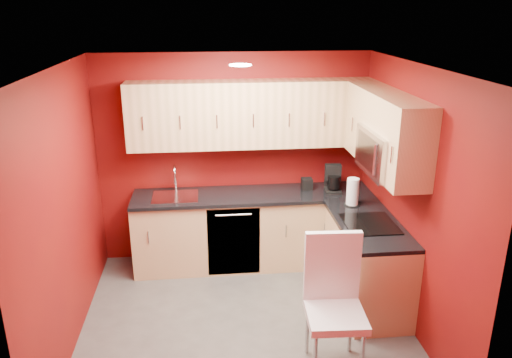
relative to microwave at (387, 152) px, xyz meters
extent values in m
plane|color=#53514E|center=(-1.39, -0.20, -1.66)|extent=(3.20, 3.20, 0.00)
plane|color=white|center=(-1.39, -0.20, 0.84)|extent=(3.20, 3.20, 0.00)
plane|color=#680E09|center=(-1.39, 1.30, -0.41)|extent=(3.20, 0.00, 3.20)
plane|color=#680E09|center=(-1.39, -1.70, -0.41)|extent=(3.20, 0.00, 3.20)
plane|color=#680E09|center=(-2.99, -0.20, -0.41)|extent=(0.00, 3.00, 3.00)
plane|color=#680E09|center=(0.21, -0.20, -0.41)|extent=(0.00, 3.00, 3.00)
cube|color=tan|center=(-1.19, 1.00, -1.22)|extent=(2.80, 0.60, 0.87)
cube|color=tan|center=(-0.09, 0.05, -1.22)|extent=(0.60, 1.30, 0.87)
cube|color=black|center=(-1.19, 0.99, -0.77)|extent=(2.80, 0.63, 0.04)
cube|color=black|center=(-0.11, 0.04, -0.77)|extent=(0.63, 1.27, 0.04)
cube|color=tan|center=(-1.19, 1.13, 0.17)|extent=(2.80, 0.35, 0.75)
cube|color=tan|center=(0.03, 0.67, 0.17)|extent=(0.35, 0.57, 0.75)
cube|color=tan|center=(0.03, -0.49, 0.17)|extent=(0.35, 0.22, 0.75)
cube|color=tan|center=(0.03, 0.00, 0.38)|extent=(0.35, 0.76, 0.33)
cube|color=silver|center=(0.01, 0.00, 0.00)|extent=(0.40, 0.76, 0.42)
cube|color=black|center=(-0.18, 0.00, 0.00)|extent=(0.02, 0.62, 0.33)
cylinder|color=silver|center=(-0.20, -0.23, 0.00)|extent=(0.02, 0.02, 0.29)
cube|color=black|center=(-0.11, 0.00, -0.74)|extent=(0.50, 0.55, 0.01)
cube|color=silver|center=(-2.09, 0.98, -0.75)|extent=(0.52, 0.42, 0.02)
cylinder|color=silver|center=(-2.09, 1.18, -0.62)|extent=(0.02, 0.02, 0.26)
torus|color=silver|center=(-2.09, 1.11, -0.49)|extent=(0.02, 0.16, 0.16)
cylinder|color=silver|center=(-2.09, 1.04, -0.55)|extent=(0.02, 0.02, 0.12)
cube|color=black|center=(-1.44, 0.71, -1.22)|extent=(0.60, 0.02, 0.82)
cylinder|color=white|center=(-1.39, 0.10, 0.82)|extent=(0.20, 0.20, 0.01)
camera|label=1|loc=(-1.73, -4.43, 1.33)|focal=35.00mm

